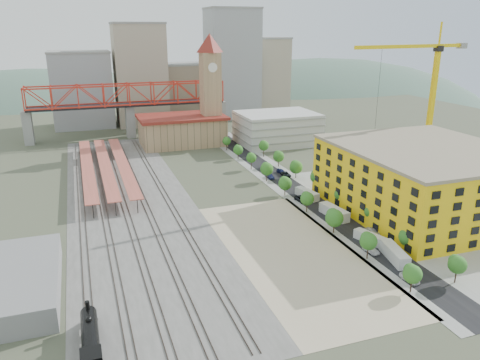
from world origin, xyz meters
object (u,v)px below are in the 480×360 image
object	(u,v)px
tower_crane	(427,84)
site_trailer_d	(307,194)
clock_tower	(210,79)
construction_building	(425,180)
locomotive	(91,351)
car_0	(410,278)
site_trailer_b	(370,238)
site_trailer_c	(334,212)
site_trailer_a	(394,254)

from	to	relation	value
tower_crane	site_trailer_d	world-z (taller)	tower_crane
clock_tower	site_trailer_d	distance (m)	84.35
clock_tower	construction_building	distance (m)	107.36
locomotive	car_0	xyz separation A→B (m)	(63.00, 4.35, -1.46)
tower_crane	site_trailer_b	distance (m)	71.28
site_trailer_c	site_trailer_b	bearing A→B (deg)	-97.50
site_trailer_a	site_trailer_b	size ratio (longest dim) A/B	1.20
construction_building	locomotive	xyz separation A→B (m)	(-92.00, -35.86, -7.16)
site_trailer_c	construction_building	bearing A→B (deg)	-16.83
clock_tower	tower_crane	bearing A→B (deg)	-51.47
tower_crane	site_trailer_d	size ratio (longest dim) A/B	5.74
site_trailer_d	car_0	world-z (taller)	site_trailer_d
site_trailer_a	site_trailer_d	size ratio (longest dim) A/B	1.15
locomotive	construction_building	bearing A→B (deg)	21.29
locomotive	site_trailer_d	distance (m)	86.89
site_trailer_b	construction_building	bearing A→B (deg)	8.77
locomotive	tower_crane	bearing A→B (deg)	29.79
clock_tower	car_0	distance (m)	134.53
site_trailer_b	site_trailer_d	world-z (taller)	site_trailer_d
construction_building	tower_crane	world-z (taller)	tower_crane
construction_building	clock_tower	bearing A→B (deg)	108.78
construction_building	site_trailer_b	size ratio (longest dim) A/B	5.83
site_trailer_a	tower_crane	bearing A→B (deg)	58.91
site_trailer_d	site_trailer_a	bearing A→B (deg)	-102.44
locomotive	site_trailer_b	bearing A→B (deg)	19.07
locomotive	site_trailer_c	xyz separation A→B (m)	(66.00, 40.13, -0.82)
site_trailer_d	construction_building	bearing A→B (deg)	-50.89
site_trailer_d	car_0	xyz separation A→B (m)	(-3.00, -52.15, -0.45)
clock_tower	tower_crane	xyz separation A→B (m)	(56.14, -70.50, 3.36)
clock_tower	car_0	size ratio (longest dim) A/B	11.28
site_trailer_c	car_0	size ratio (longest dim) A/B	2.27
locomotive	site_trailer_c	bearing A→B (deg)	31.30
clock_tower	site_trailer_a	size ratio (longest dim) A/B	5.00
clock_tower	locomotive	bearing A→B (deg)	-113.12
site_trailer_a	site_trailer_c	world-z (taller)	site_trailer_c
car_0	site_trailer_c	bearing A→B (deg)	78.05
clock_tower	tower_crane	distance (m)	90.18
site_trailer_a	car_0	distance (m)	9.63
tower_crane	site_trailer_c	xyz separation A→B (m)	(-48.14, -25.22, -30.63)
clock_tower	site_trailer_a	xyz separation A→B (m)	(8.00, -122.38, -27.27)
site_trailer_c	locomotive	bearing A→B (deg)	-156.20
locomotive	site_trailer_a	distance (m)	67.37
construction_building	locomotive	world-z (taller)	construction_building
clock_tower	site_trailer_a	distance (m)	125.63
site_trailer_a	car_0	xyz separation A→B (m)	(-3.00, -9.13, -0.64)
construction_building	site_trailer_a	distance (m)	35.22
clock_tower	site_trailer_c	xyz separation A→B (m)	(8.00, -95.72, -27.27)
tower_crane	locomotive	bearing A→B (deg)	-150.21
clock_tower	site_trailer_b	distance (m)	116.62
tower_crane	site_trailer_a	world-z (taller)	tower_crane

